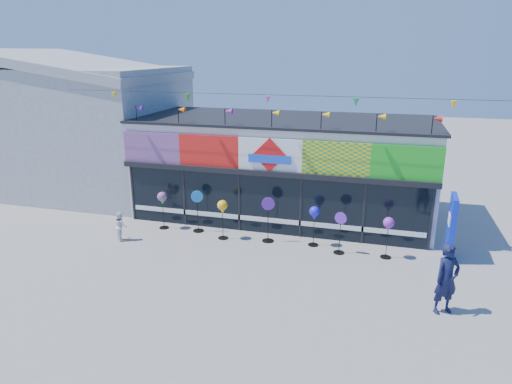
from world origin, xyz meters
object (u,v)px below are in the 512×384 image
at_px(spinner_0, 162,199).
at_px(spinner_1, 198,210).
at_px(spinner_3, 268,218).
at_px(spinner_6, 388,225).
at_px(adult_man, 447,279).
at_px(spinner_2, 222,208).
at_px(child, 121,226).
at_px(spinner_5, 340,232).
at_px(blue_sign, 451,227).
at_px(spinner_4, 314,214).

xyz_separation_m(spinner_0, spinner_1, (1.44, 0.06, -0.33)).
bearing_deg(spinner_1, spinner_3, -4.56).
relative_size(spinner_3, spinner_6, 1.16).
bearing_deg(adult_man, spinner_0, 128.31).
xyz_separation_m(spinner_2, child, (-3.62, -1.12, -0.66)).
xyz_separation_m(spinner_3, spinner_5, (2.64, -0.34, -0.10)).
xyz_separation_m(spinner_2, spinner_6, (5.90, -0.09, -0.04)).
bearing_deg(blue_sign, adult_man, -95.61).
bearing_deg(spinner_2, spinner_5, -1.92).
relative_size(spinner_0, child, 1.39).
relative_size(spinner_6, adult_man, 0.74).
bearing_deg(spinner_0, spinner_2, -7.79).
xyz_separation_m(spinner_5, adult_man, (3.08, -3.04, 0.19)).
xyz_separation_m(spinner_3, spinner_4, (1.67, 0.08, 0.29)).
distance_m(spinner_5, child, 8.01).
distance_m(spinner_0, spinner_5, 6.98).
distance_m(spinner_2, spinner_6, 5.90).
bearing_deg(spinner_2, spinner_6, -0.84).
relative_size(adult_man, child, 1.81).
xyz_separation_m(spinner_1, spinner_5, (5.50, -0.57, -0.08)).
height_order(adult_man, child, adult_man).
bearing_deg(spinner_0, spinner_3, -2.19).
bearing_deg(spinner_1, spinner_5, -5.88).
bearing_deg(blue_sign, spinner_6, -161.80).
bearing_deg(spinner_6, spinner_2, 179.16).
bearing_deg(adult_man, blue_sign, 49.61).
bearing_deg(adult_man, spinner_2, 124.50).
xyz_separation_m(spinner_3, adult_man, (5.72, -3.38, 0.08)).
height_order(spinner_6, adult_man, adult_man).
relative_size(spinner_2, spinner_4, 1.01).
xyz_separation_m(spinner_2, spinner_5, (4.33, -0.15, -0.41)).
xyz_separation_m(blue_sign, spinner_0, (-10.55, -0.12, 0.09)).
xyz_separation_m(spinner_1, spinner_4, (4.54, -0.15, 0.32)).
distance_m(spinner_2, spinner_4, 3.37).
distance_m(blue_sign, child, 11.67).
height_order(spinner_2, spinner_5, same).
distance_m(blue_sign, spinner_0, 10.55).
distance_m(spinner_4, spinner_5, 1.12).
bearing_deg(spinner_6, spinner_3, 176.21).
xyz_separation_m(spinner_4, adult_man, (4.04, -3.46, -0.21)).
xyz_separation_m(spinner_0, adult_man, (10.02, -3.54, -0.22)).
distance_m(blue_sign, spinner_6, 2.11).
distance_m(spinner_2, spinner_3, 1.73).
bearing_deg(spinner_6, child, -173.82).
bearing_deg(spinner_4, spinner_0, 179.20).
height_order(spinner_0, adult_man, adult_man).
distance_m(spinner_0, spinner_4, 5.98).
bearing_deg(child, spinner_5, -130.76).
bearing_deg(spinner_4, spinner_5, -23.51).
distance_m(spinner_6, adult_man, 3.45).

